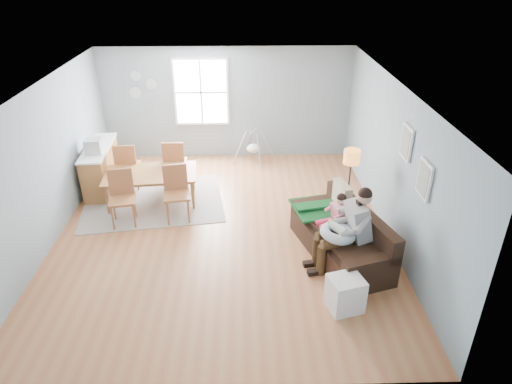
{
  "coord_description": "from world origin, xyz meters",
  "views": [
    {
      "loc": [
        0.42,
        -7.24,
        4.62
      ],
      "look_at": [
        0.6,
        -0.41,
        1.0
      ],
      "focal_mm": 32.0,
      "sensor_mm": 36.0,
      "label": 1
    }
  ],
  "objects_px": {
    "counter": "(101,167)",
    "baby_swing": "(253,148)",
    "chair_se": "(176,188)",
    "father": "(348,227)",
    "chair_sw": "(122,193)",
    "chair_ne": "(175,160)",
    "sofa": "(343,239)",
    "floor_lamp": "(351,163)",
    "storage_cube": "(345,294)",
    "toddler": "(335,213)",
    "chair_nw": "(127,163)",
    "monitor": "(93,146)",
    "dining_table": "(152,188)"
  },
  "relations": [
    {
      "from": "counter",
      "to": "baby_swing",
      "type": "distance_m",
      "value": 3.57
    },
    {
      "from": "chair_se",
      "to": "father",
      "type": "bearing_deg",
      "value": -29.65
    },
    {
      "from": "chair_sw",
      "to": "counter",
      "type": "height_order",
      "value": "chair_sw"
    },
    {
      "from": "chair_ne",
      "to": "sofa",
      "type": "bearing_deg",
      "value": -40.31
    },
    {
      "from": "floor_lamp",
      "to": "storage_cube",
      "type": "height_order",
      "value": "floor_lamp"
    },
    {
      "from": "sofa",
      "to": "storage_cube",
      "type": "bearing_deg",
      "value": -100.05
    },
    {
      "from": "chair_sw",
      "to": "counter",
      "type": "distance_m",
      "value": 1.68
    },
    {
      "from": "toddler",
      "to": "chair_ne",
      "type": "relative_size",
      "value": 0.79
    },
    {
      "from": "toddler",
      "to": "sofa",
      "type": "bearing_deg",
      "value": -51.47
    },
    {
      "from": "chair_se",
      "to": "sofa",
      "type": "bearing_deg",
      "value": -24.28
    },
    {
      "from": "chair_nw",
      "to": "counter",
      "type": "height_order",
      "value": "chair_nw"
    },
    {
      "from": "baby_swing",
      "to": "floor_lamp",
      "type": "bearing_deg",
      "value": -59.0
    },
    {
      "from": "father",
      "to": "monitor",
      "type": "distance_m",
      "value": 5.41
    },
    {
      "from": "dining_table",
      "to": "baby_swing",
      "type": "height_order",
      "value": "baby_swing"
    },
    {
      "from": "sofa",
      "to": "counter",
      "type": "bearing_deg",
      "value": 150.9
    },
    {
      "from": "counter",
      "to": "father",
      "type": "bearing_deg",
      "value": -32.23
    },
    {
      "from": "chair_nw",
      "to": "father",
      "type": "bearing_deg",
      "value": -34.83
    },
    {
      "from": "father",
      "to": "chair_ne",
      "type": "bearing_deg",
      "value": 136.07
    },
    {
      "from": "toddler",
      "to": "chair_sw",
      "type": "distance_m",
      "value": 3.96
    },
    {
      "from": "storage_cube",
      "to": "chair_sw",
      "type": "height_order",
      "value": "chair_sw"
    },
    {
      "from": "father",
      "to": "chair_sw",
      "type": "relative_size",
      "value": 1.35
    },
    {
      "from": "chair_sw",
      "to": "chair_ne",
      "type": "height_order",
      "value": "same"
    },
    {
      "from": "floor_lamp",
      "to": "dining_table",
      "type": "relative_size",
      "value": 0.8
    },
    {
      "from": "toddler",
      "to": "chair_se",
      "type": "xyz_separation_m",
      "value": [
        -2.82,
        1.16,
        -0.11
      ]
    },
    {
      "from": "chair_se",
      "to": "baby_swing",
      "type": "xyz_separation_m",
      "value": [
        1.52,
        2.61,
        -0.25
      ]
    },
    {
      "from": "storage_cube",
      "to": "toddler",
      "type": "bearing_deg",
      "value": 86.27
    },
    {
      "from": "storage_cube",
      "to": "monitor",
      "type": "relative_size",
      "value": 1.7
    },
    {
      "from": "chair_sw",
      "to": "chair_se",
      "type": "height_order",
      "value": "chair_se"
    },
    {
      "from": "chair_nw",
      "to": "floor_lamp",
      "type": "bearing_deg",
      "value": -18.1
    },
    {
      "from": "toddler",
      "to": "counter",
      "type": "height_order",
      "value": "toddler"
    },
    {
      "from": "chair_ne",
      "to": "baby_swing",
      "type": "bearing_deg",
      "value": 35.82
    },
    {
      "from": "dining_table",
      "to": "chair_nw",
      "type": "distance_m",
      "value": 0.9
    },
    {
      "from": "storage_cube",
      "to": "baby_swing",
      "type": "relative_size",
      "value": 0.54
    },
    {
      "from": "dining_table",
      "to": "chair_nw",
      "type": "bearing_deg",
      "value": 129.69
    },
    {
      "from": "floor_lamp",
      "to": "chair_sw",
      "type": "bearing_deg",
      "value": 178.69
    },
    {
      "from": "floor_lamp",
      "to": "chair_sw",
      "type": "xyz_separation_m",
      "value": [
        -4.24,
        0.1,
        -0.61
      ]
    },
    {
      "from": "dining_table",
      "to": "chair_nw",
      "type": "height_order",
      "value": "chair_nw"
    },
    {
      "from": "monitor",
      "to": "baby_swing",
      "type": "height_order",
      "value": "monitor"
    },
    {
      "from": "storage_cube",
      "to": "monitor",
      "type": "xyz_separation_m",
      "value": [
        -4.5,
        3.66,
        0.84
      ]
    },
    {
      "from": "floor_lamp",
      "to": "baby_swing",
      "type": "xyz_separation_m",
      "value": [
        -1.71,
        2.85,
        -0.86
      ]
    },
    {
      "from": "chair_sw",
      "to": "chair_nw",
      "type": "bearing_deg",
      "value": 98.63
    },
    {
      "from": "chair_ne",
      "to": "monitor",
      "type": "bearing_deg",
      "value": -167.1
    },
    {
      "from": "father",
      "to": "chair_sw",
      "type": "xyz_separation_m",
      "value": [
        -3.92,
        1.52,
        -0.15
      ]
    },
    {
      "from": "sofa",
      "to": "storage_cube",
      "type": "distance_m",
      "value": 1.35
    },
    {
      "from": "dining_table",
      "to": "chair_se",
      "type": "relative_size",
      "value": 1.73
    },
    {
      "from": "sofa",
      "to": "toddler",
      "type": "distance_m",
      "value": 0.47
    },
    {
      "from": "toddler",
      "to": "monitor",
      "type": "relative_size",
      "value": 2.5
    },
    {
      "from": "dining_table",
      "to": "chair_sw",
      "type": "distance_m",
      "value": 0.9
    },
    {
      "from": "floor_lamp",
      "to": "baby_swing",
      "type": "bearing_deg",
      "value": 121.0
    },
    {
      "from": "chair_se",
      "to": "counter",
      "type": "bearing_deg",
      "value": 143.88
    }
  ]
}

